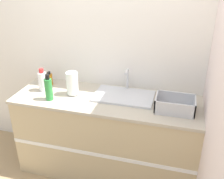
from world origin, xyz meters
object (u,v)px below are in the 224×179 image
(sink, at_px, (124,95))
(paper_towel_roll, at_px, (72,83))
(bottle_green, at_px, (49,89))
(dish_rack, at_px, (175,106))
(bottle_white_spray, at_px, (43,81))
(bottle_amber, at_px, (49,79))

(sink, distance_m, paper_towel_roll, 0.53)
(sink, height_order, bottle_green, bottle_green)
(bottle_green, bearing_deg, sink, 19.82)
(dish_rack, height_order, bottle_green, bottle_green)
(sink, xyz_separation_m, dish_rack, (0.50, -0.14, 0.03))
(sink, relative_size, bottle_green, 2.25)
(bottle_white_spray, bearing_deg, dish_rack, -2.42)
(sink, bearing_deg, paper_towel_roll, -170.52)
(bottle_green, bearing_deg, dish_rack, 5.25)
(bottle_white_spray, bearing_deg, paper_towel_roll, -0.67)
(sink, distance_m, bottle_white_spray, 0.86)
(dish_rack, height_order, bottle_white_spray, bottle_white_spray)
(bottle_amber, xyz_separation_m, bottle_green, (0.16, -0.32, 0.05))
(sink, relative_size, dish_rack, 1.68)
(sink, distance_m, bottle_amber, 0.86)
(bottle_white_spray, xyz_separation_m, bottle_amber, (-0.01, 0.15, -0.04))
(paper_towel_roll, distance_m, dish_rack, 1.02)
(dish_rack, distance_m, bottle_white_spray, 1.35)
(bottle_white_spray, height_order, bottle_amber, bottle_white_spray)
(dish_rack, xyz_separation_m, bottle_green, (-1.19, -0.11, 0.07))
(paper_towel_roll, xyz_separation_m, bottle_white_spray, (-0.33, 0.00, -0.01))
(bottle_white_spray, bearing_deg, bottle_amber, 92.34)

